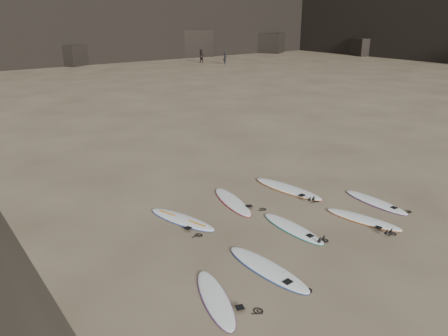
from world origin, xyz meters
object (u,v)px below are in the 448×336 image
Objects in this scene: surfboard_2 at (293,228)px; person_a at (225,57)px; surfboard_6 at (232,201)px; surfboard_4 at (376,202)px; person_b at (201,56)px; surfboard_0 at (215,298)px; surfboard_5 at (182,219)px; surfboard_3 at (363,219)px; surfboard_7 at (288,188)px; surfboard_1 at (267,268)px.

person_a is at bearing 56.81° from surfboard_2.
surfboard_6 is 1.55× the size of person_a.
person_b is (18.80, 38.10, 0.76)m from surfboard_4.
surfboard_0 is 0.95× the size of surfboard_4.
surfboard_3 is at bearing -53.32° from surfboard_5.
person_b reaches higher than surfboard_3.
surfboard_7 is at bearing 5.45° from surfboard_6.
surfboard_6 is at bearing -13.09° from surfboard_5.
surfboard_7 reaches higher than surfboard_3.
person_b is (24.51, 35.41, 0.76)m from surfboard_5.
person_a reaches higher than surfboard_0.
surfboard_4 is (5.45, 0.81, -0.00)m from surfboard_1.
person_a is at bearing 44.89° from surfboard_3.
surfboard_4 is at bearing 170.18° from person_a.
surfboard_1 is 0.93× the size of surfboard_7.
surfboard_4 reaches higher than surfboard_0.
surfboard_5 is 1.00× the size of surfboard_6.
surfboard_6 is (-2.33, 3.35, 0.00)m from surfboard_3.
surfboard_0 is 5.78m from surfboard_3.
person_a reaches higher than surfboard_6.
surfboard_4 is 6.32m from surfboard_5.
surfboard_3 is 4.09m from surfboard_6.
surfboard_5 is (-5.71, 2.70, 0.00)m from surfboard_4.
surfboard_6 is 0.88× the size of surfboard_7.
surfboard_0 is 0.95× the size of surfboard_3.
surfboard_7 is 1.77× the size of person_a.
surfboard_2 is 0.83× the size of surfboard_7.
surfboard_3 is 3.06m from surfboard_7.
surfboard_1 reaches higher than surfboard_2.
surfboard_3 and surfboard_4 have the same top height.
person_b is at bearing 60.52° from surfboard_2.
surfboard_2 is at bearing 39.11° from surfboard_0.
person_b is (24.26, 38.91, 0.76)m from surfboard_1.
surfboard_0 is at bearing -127.73° from surfboard_5.
surfboard_7 is 40.97m from person_b.
surfboard_4 is 1.45× the size of person_b.
surfboard_1 is (1.68, 0.19, 0.01)m from surfboard_0.
surfboard_3 is 41.77m from person_a.
person_b is at bearing 55.15° from surfboard_1.
surfboard_0 is 7.21m from surfboard_4.
person_b reaches higher than surfboard_1.
surfboard_6 is (2.00, 0.13, 0.00)m from surfboard_5.
surfboard_2 is at bearing -63.26° from surfboard_5.
person_b reaches higher than surfboard_0.
surfboard_5 is at bearing 161.48° from person_a.
person_b reaches higher than surfboard_6.
surfboard_0 is at bearing -118.74° from surfboard_6.
surfboard_6 is at bearing 61.40° from surfboard_1.
person_b is at bearing 52.28° from surfboard_7.
surfboard_3 is at bearing 23.97° from surfboard_0.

